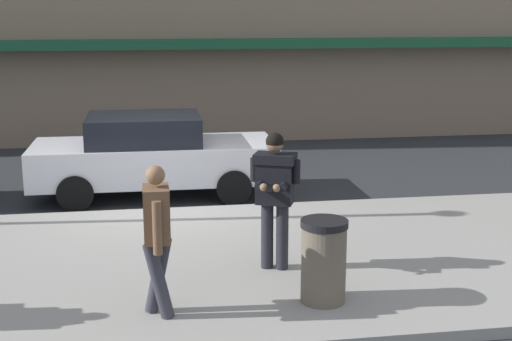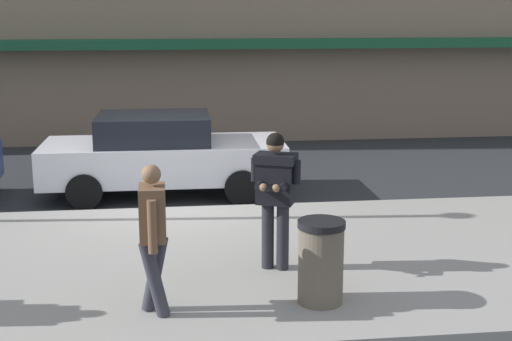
# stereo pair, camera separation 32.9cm
# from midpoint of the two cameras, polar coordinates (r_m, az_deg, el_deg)

# --- Properties ---
(ground_plane) EXTENTS (80.00, 80.00, 0.00)m
(ground_plane) POSITION_cam_midpoint_polar(r_m,az_deg,el_deg) (12.53, -8.38, -3.36)
(ground_plane) COLOR #2B2D30
(sidewalk) EXTENTS (32.00, 5.30, 0.14)m
(sidewalk) POSITION_cam_midpoint_polar(r_m,az_deg,el_deg) (9.86, -2.24, -7.30)
(sidewalk) COLOR #99968E
(sidewalk) RESTS_ON ground
(curb_paint_line) EXTENTS (28.00, 0.12, 0.01)m
(curb_paint_line) POSITION_cam_midpoint_polar(r_m,az_deg,el_deg) (12.63, -3.83, -3.11)
(curb_paint_line) COLOR silver
(curb_paint_line) RESTS_ON ground
(parked_sedan_mid) EXTENTS (4.52, 1.96, 1.54)m
(parked_sedan_mid) POSITION_cam_midpoint_polar(r_m,az_deg,el_deg) (13.52, -8.99, 1.26)
(parked_sedan_mid) COLOR silver
(parked_sedan_mid) RESTS_ON ground
(man_texting_on_phone) EXTENTS (0.61, 0.65, 1.81)m
(man_texting_on_phone) POSITION_cam_midpoint_polar(r_m,az_deg,el_deg) (9.08, 0.48, -1.25)
(man_texting_on_phone) COLOR #23232B
(man_texting_on_phone) RESTS_ON sidewalk
(pedestrian_dark_coat) EXTENTS (0.33, 0.60, 1.70)m
(pedestrian_dark_coat) POSITION_cam_midpoint_polar(r_m,az_deg,el_deg) (7.83, -9.13, -4.82)
(pedestrian_dark_coat) COLOR #33333D
(pedestrian_dark_coat) RESTS_ON sidewalk
(trash_bin) EXTENTS (0.55, 0.55, 0.98)m
(trash_bin) POSITION_cam_midpoint_polar(r_m,az_deg,el_deg) (8.26, 4.29, -7.22)
(trash_bin) COLOR #665B4C
(trash_bin) RESTS_ON sidewalk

